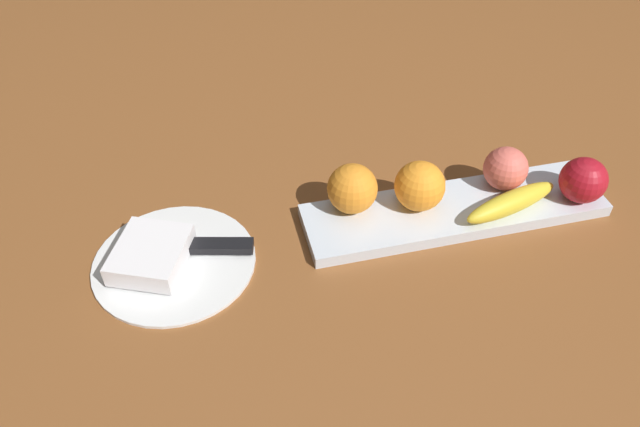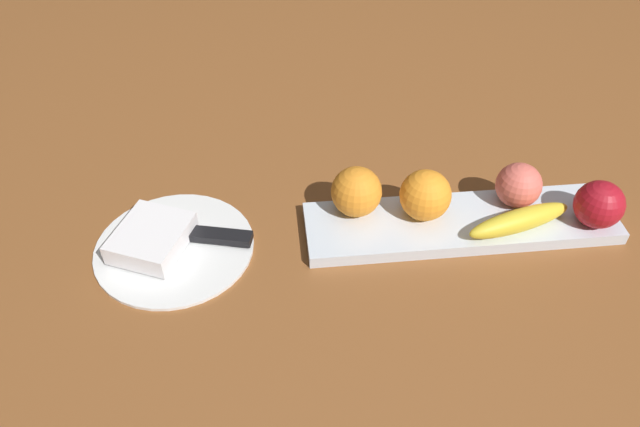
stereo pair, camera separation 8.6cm
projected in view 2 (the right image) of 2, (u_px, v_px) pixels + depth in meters
ground_plane at (454, 213)px, 0.94m from camera, size 2.40×2.40×0.00m
fruit_tray at (461, 223)px, 0.91m from camera, size 0.46×0.12×0.02m
apple at (599, 204)px, 0.87m from camera, size 0.07×0.07×0.07m
banana at (519, 220)px, 0.87m from camera, size 0.17×0.08×0.03m
orange_near_apple at (356, 191)px, 0.89m from camera, size 0.07×0.07×0.07m
orange_near_banana at (425, 195)px, 0.88m from camera, size 0.08×0.08×0.08m
peach at (519, 185)px, 0.90m from camera, size 0.07×0.07×0.07m
dinner_plate at (174, 246)px, 0.88m from camera, size 0.23×0.23×0.01m
folded_napkin at (152, 238)px, 0.86m from camera, size 0.13×0.13×0.03m
knife at (211, 236)px, 0.88m from camera, size 0.18×0.06×0.01m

